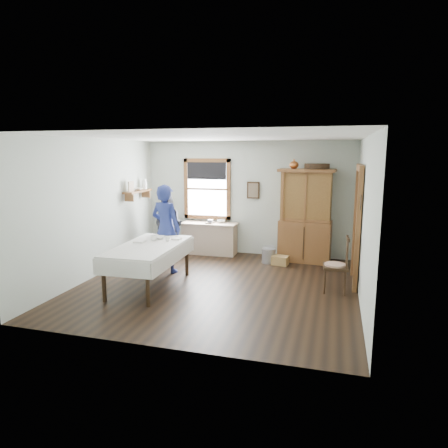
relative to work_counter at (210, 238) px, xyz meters
The scene contains 20 objects.
room 2.56m from the work_counter, 68.70° to the right, with size 5.01×5.01×2.70m.
window 1.28m from the work_counter, 118.32° to the left, with size 1.18×0.07×1.48m.
doorway 3.67m from the work_counter, 22.28° to the right, with size 0.09×1.14×2.22m.
wall_shelf 2.04m from the work_counter, 156.02° to the right, with size 0.24×1.00×0.44m.
framed_picture 1.57m from the work_counter, 13.95° to the left, with size 0.30×0.04×0.40m, color #342312.
rug_beater 4.05m from the work_counter, 29.96° to the right, with size 0.27×0.27×0.01m, color black.
work_counter is the anchor object (origin of this frame).
china_hutch 2.37m from the work_counter, ahead, with size 1.22×0.58×2.08m, color brown.
dining_table 2.66m from the work_counter, 96.56° to the right, with size 1.04×1.98×0.79m, color white.
spindle_chair 3.56m from the work_counter, 33.64° to the right, with size 0.46×0.46×1.00m, color #342312.
pail 1.59m from the work_counter, 15.65° to the right, with size 0.30×0.30×0.32m, color #A4A6AC.
wicker_basket 1.89m from the work_counter, 16.43° to the right, with size 0.34×0.24×0.20m, color tan.
woman_blue 1.76m from the work_counter, 103.51° to the right, with size 0.61×0.40×1.67m, color navy.
figure_dark 1.03m from the work_counter, 152.88° to the right, with size 0.66×0.52×1.36m, color black.
table_cup_a 2.36m from the work_counter, 99.33° to the right, with size 0.13×0.13×0.10m, color white.
table_cup_b 2.29m from the work_counter, 92.71° to the right, with size 0.10×0.10×0.09m, color white.
table_bowl 2.18m from the work_counter, 99.22° to the right, with size 0.23×0.23×0.06m, color white.
counter_book 0.40m from the work_counter, 169.19° to the right, with size 0.15×0.21×0.02m, color brown.
counter_bowl 0.50m from the work_counter, 18.24° to the left, with size 0.21×0.21×0.07m, color white.
shelf_bowl 2.05m from the work_counter, 156.41° to the right, with size 0.22×0.22×0.05m, color white.
Camera 1 is at (2.04, -6.80, 2.44)m, focal length 32.00 mm.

